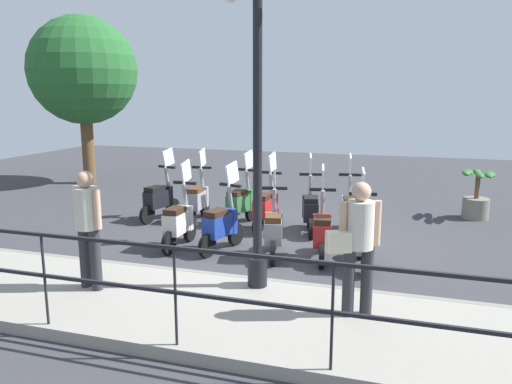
# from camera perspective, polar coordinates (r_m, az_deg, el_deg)

# --- Properties ---
(ground_plane) EXTENTS (28.00, 28.00, 0.00)m
(ground_plane) POSITION_cam_1_polar(r_m,az_deg,el_deg) (9.20, 2.62, -5.92)
(ground_plane) COLOR #38383D
(promenade_walkway) EXTENTS (2.20, 20.00, 0.15)m
(promenade_walkway) POSITION_cam_1_polar(r_m,az_deg,el_deg) (6.37, -4.75, -13.30)
(promenade_walkway) COLOR gray
(promenade_walkway) RESTS_ON ground_plane
(fence_railing) EXTENTS (0.04, 16.03, 1.07)m
(fence_railing) POSITION_cam_1_polar(r_m,az_deg,el_deg) (5.17, -9.28, -9.43)
(fence_railing) COLOR black
(fence_railing) RESTS_ON promenade_walkway
(lamp_post_near) EXTENTS (0.26, 0.90, 4.27)m
(lamp_post_near) POSITION_cam_1_polar(r_m,az_deg,el_deg) (6.43, 0.17, 5.22)
(lamp_post_near) COLOR black
(lamp_post_near) RESTS_ON promenade_walkway
(pedestrian_with_bag) EXTENTS (0.48, 0.60, 1.59)m
(pedestrian_with_bag) POSITION_cam_1_polar(r_m,az_deg,el_deg) (5.84, 11.55, -5.28)
(pedestrian_with_bag) COLOR #28282D
(pedestrian_with_bag) RESTS_ON promenade_walkway
(pedestrian_distant) EXTENTS (0.39, 0.48, 1.59)m
(pedestrian_distant) POSITION_cam_1_polar(r_m,az_deg,el_deg) (6.88, -18.67, -3.12)
(pedestrian_distant) COLOR #28282D
(pedestrian_distant) RESTS_ON promenade_walkway
(tree_large) EXTENTS (3.14, 3.14, 4.94)m
(tree_large) POSITION_cam_1_polar(r_m,az_deg,el_deg) (15.88, -19.17, 12.93)
(tree_large) COLOR brown
(tree_large) RESTS_ON ground_plane
(potted_palm) EXTENTS (1.06, 0.66, 1.05)m
(potted_palm) POSITION_cam_1_polar(r_m,az_deg,el_deg) (11.93, 23.87, -0.68)
(potted_palm) COLOR slate
(potted_palm) RESTS_ON ground_plane
(scooter_near_0) EXTENTS (1.22, 0.48, 1.54)m
(scooter_near_0) POSITION_cam_1_polar(r_m,az_deg,el_deg) (8.04, 12.12, -5.14)
(scooter_near_0) COLOR black
(scooter_near_0) RESTS_ON ground_plane
(scooter_near_1) EXTENTS (1.22, 0.48, 1.54)m
(scooter_near_1) POSITION_cam_1_polar(r_m,az_deg,el_deg) (8.28, 7.53, -4.49)
(scooter_near_1) COLOR black
(scooter_near_1) RESTS_ON ground_plane
(scooter_near_2) EXTENTS (1.22, 0.51, 1.54)m
(scooter_near_2) POSITION_cam_1_polar(r_m,az_deg,el_deg) (8.34, 2.02, -4.28)
(scooter_near_2) COLOR black
(scooter_near_2) RESTS_ON ground_plane
(scooter_near_3) EXTENTS (1.21, 0.53, 1.54)m
(scooter_near_3) POSITION_cam_1_polar(r_m,az_deg,el_deg) (8.67, -3.97, -3.69)
(scooter_near_3) COLOR black
(scooter_near_3) RESTS_ON ground_plane
(scooter_near_4) EXTENTS (1.23, 0.44, 1.54)m
(scooter_near_4) POSITION_cam_1_polar(r_m,az_deg,el_deg) (8.94, -8.80, -3.34)
(scooter_near_4) COLOR black
(scooter_near_4) RESTS_ON ground_plane
(scooter_far_0) EXTENTS (1.23, 0.47, 1.54)m
(scooter_far_0) POSITION_cam_1_polar(r_m,az_deg,el_deg) (9.87, 10.65, -2.02)
(scooter_far_0) COLOR black
(scooter_far_0) RESTS_ON ground_plane
(scooter_far_1) EXTENTS (1.21, 0.51, 1.54)m
(scooter_far_1) POSITION_cam_1_polar(r_m,az_deg,el_deg) (9.80, 6.23, -1.98)
(scooter_far_1) COLOR black
(scooter_far_1) RESTS_ON ground_plane
(scooter_far_2) EXTENTS (1.23, 0.44, 1.54)m
(scooter_far_2) POSITION_cam_1_polar(r_m,az_deg,el_deg) (9.97, 1.15, -1.68)
(scooter_far_2) COLOR black
(scooter_far_2) RESTS_ON ground_plane
(scooter_far_3) EXTENTS (1.22, 0.50, 1.54)m
(scooter_far_3) POSITION_cam_1_polar(r_m,az_deg,el_deg) (10.35, -1.75, -1.20)
(scooter_far_3) COLOR black
(scooter_far_3) RESTS_ON ground_plane
(scooter_far_4) EXTENTS (1.23, 0.44, 1.54)m
(scooter_far_4) POSITION_cam_1_polar(r_m,az_deg,el_deg) (10.73, -6.68, -0.83)
(scooter_far_4) COLOR black
(scooter_far_4) RESTS_ON ground_plane
(scooter_far_5) EXTENTS (1.22, 0.51, 1.54)m
(scooter_far_5) POSITION_cam_1_polar(r_m,az_deg,el_deg) (10.96, -10.97, -0.70)
(scooter_far_5) COLOR black
(scooter_far_5) RESTS_ON ground_plane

